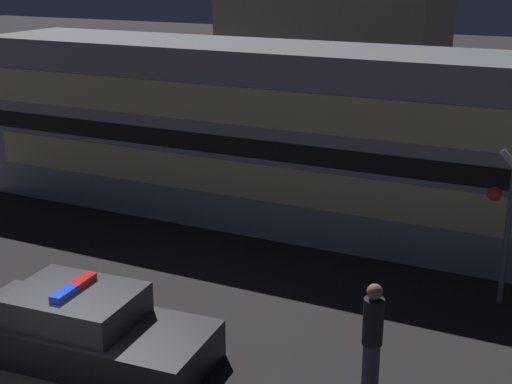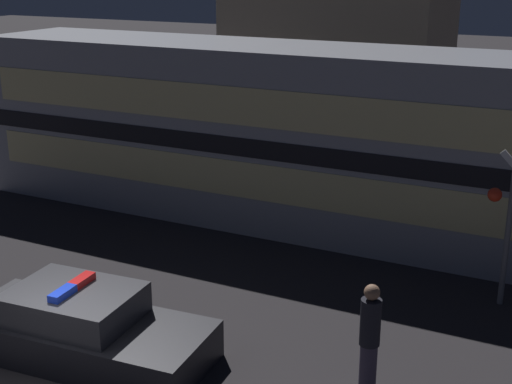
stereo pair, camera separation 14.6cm
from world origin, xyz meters
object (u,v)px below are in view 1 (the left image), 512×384
at_px(pedestrian, 372,339).
at_px(crossing_signal_near, 510,210).
at_px(train, 376,146).
at_px(police_car, 84,330).

height_order(pedestrian, crossing_signal_near, crossing_signal_near).
bearing_deg(crossing_signal_near, pedestrian, -108.51).
xyz_separation_m(train, crossing_signal_near, (3.37, -2.59, -0.27)).
bearing_deg(police_car, train, 66.50).
relative_size(train, police_car, 4.86).
distance_m(police_car, crossing_signal_near, 8.00).
relative_size(police_car, pedestrian, 2.38).
xyz_separation_m(police_car, crossing_signal_near, (6.02, 5.06, 1.45)).
height_order(train, police_car, train).
relative_size(pedestrian, crossing_signal_near, 0.59).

